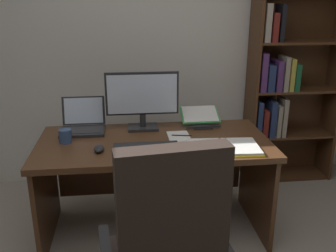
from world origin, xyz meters
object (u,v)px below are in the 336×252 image
computer_mouse (99,149)px  pen (182,135)px  keyboard (146,148)px  open_binder (223,147)px  reading_stand_with_book (200,117)px  coffee_mug (65,136)px  laptop (83,124)px  bookshelf (285,68)px  monitor (142,100)px  notepad (179,137)px  desk (153,162)px

computer_mouse → pen: size_ratio=0.74×
keyboard → open_binder: bearing=-5.8°
pen → open_binder: bearing=-45.6°
reading_stand_with_book → open_binder: size_ratio=0.59×
coffee_mug → open_binder: bearing=-12.7°
open_binder → keyboard: bearing=177.7°
laptop → pen: 0.73m
bookshelf → monitor: bookshelf is taller
bookshelf → computer_mouse: size_ratio=20.51×
monitor → coffee_mug: 0.60m
laptop → open_binder: (0.93, -0.46, -0.04)m
laptop → open_binder: laptop is taller
pen → notepad: bearing=180.0°
desk → keyboard: bearing=-105.2°
computer_mouse → desk: bearing=32.1°
pen → laptop: bearing=162.7°
keyboard → coffee_mug: bearing=161.1°
reading_stand_with_book → pen: reading_stand_with_book is taller
bookshelf → laptop: (-1.72, -0.51, -0.28)m
desk → monitor: (-0.06, 0.18, 0.41)m
monitor → open_binder: 0.70m
monitor → bookshelf: bearing=21.8°
monitor → notepad: 0.39m
reading_stand_with_book → coffee_mug: 1.01m
desk → laptop: (-0.50, 0.18, 0.24)m
desk → pen: pen is taller
keyboard → desk: bearing=74.8°
bookshelf → monitor: (-1.29, -0.51, -0.11)m
desk → monitor: monitor is taller
monitor → laptop: 0.47m
notepad → pen: 0.02m
reading_stand_with_book → pen: bearing=-124.5°
open_binder → desk: bearing=150.9°
keyboard → pen: size_ratio=3.00×
laptop → reading_stand_with_book: laptop is taller
monitor → reading_stand_with_book: (0.44, 0.05, -0.16)m
keyboard → open_binder: same height
pen → computer_mouse: bearing=-161.1°
monitor → laptop: size_ratio=1.70×
computer_mouse → coffee_mug: coffee_mug is taller
computer_mouse → reading_stand_with_book: (0.74, 0.46, 0.04)m
bookshelf → pen: bearing=-144.6°
desk → bookshelf: bookshelf is taller
computer_mouse → coffee_mug: bearing=141.9°
monitor → coffee_mug: bearing=-157.1°
bookshelf → open_binder: size_ratio=4.40×
keyboard → bookshelf: bearing=35.6°
reading_stand_with_book → open_binder: reading_stand_with_book is taller
bookshelf → keyboard: (-1.29, -0.92, -0.32)m
open_binder → pen: 0.34m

